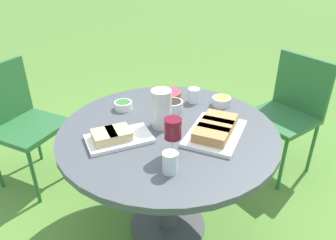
% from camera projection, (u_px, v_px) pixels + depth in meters
% --- Properties ---
extents(ground_plane, '(40.00, 40.00, 0.00)m').
position_uv_depth(ground_plane, '(168.00, 226.00, 2.11)').
color(ground_plane, '#5B8C38').
extents(dining_table, '(1.18, 1.18, 0.72)m').
position_uv_depth(dining_table, '(168.00, 147.00, 1.81)').
color(dining_table, '#4C4C51').
rests_on(dining_table, ground_plane).
extents(chair_near_right, '(0.45, 0.47, 0.89)m').
position_uv_depth(chair_near_right, '(289.00, 107.00, 2.44)').
color(chair_near_right, '#2D6B38').
rests_on(chair_near_right, ground_plane).
extents(chair_far_back, '(0.57, 0.56, 0.89)m').
position_uv_depth(chair_far_back, '(19.00, 117.00, 2.31)').
color(chair_far_back, '#2D6B38').
rests_on(chair_far_back, ground_plane).
extents(water_pitcher, '(0.12, 0.11, 0.21)m').
position_uv_depth(water_pitcher, '(162.00, 108.00, 1.75)').
color(water_pitcher, silver).
rests_on(water_pitcher, dining_table).
extents(wine_glass, '(0.08, 0.08, 0.19)m').
position_uv_depth(wine_glass, '(173.00, 129.00, 1.49)').
color(wine_glass, silver).
rests_on(wine_glass, dining_table).
extents(platter_bread_main, '(0.45, 0.39, 0.07)m').
position_uv_depth(platter_bread_main, '(215.00, 130.00, 1.70)').
color(platter_bread_main, white).
rests_on(platter_bread_main, dining_table).
extents(platter_charcuterie, '(0.37, 0.28, 0.06)m').
position_uv_depth(platter_charcuterie, '(115.00, 137.00, 1.65)').
color(platter_charcuterie, white).
rests_on(platter_charcuterie, dining_table).
extents(bowl_fries, '(0.12, 0.12, 0.05)m').
position_uv_depth(bowl_fries, '(221.00, 101.00, 2.01)').
color(bowl_fries, silver).
rests_on(bowl_fries, dining_table).
extents(bowl_salad, '(0.11, 0.11, 0.05)m').
position_uv_depth(bowl_salad, '(123.00, 105.00, 1.96)').
color(bowl_salad, white).
rests_on(bowl_salad, dining_table).
extents(bowl_olives, '(0.12, 0.12, 0.06)m').
position_uv_depth(bowl_olives, '(173.00, 105.00, 1.94)').
color(bowl_olives, silver).
rests_on(bowl_olives, dining_table).
extents(bowl_dip_red, '(0.16, 0.16, 0.05)m').
position_uv_depth(bowl_dip_red, '(168.00, 95.00, 2.09)').
color(bowl_dip_red, '#B74733').
rests_on(bowl_dip_red, dining_table).
extents(cup_water_near, '(0.08, 0.08, 0.09)m').
position_uv_depth(cup_water_near, '(194.00, 95.00, 2.04)').
color(cup_water_near, silver).
rests_on(cup_water_near, dining_table).
extents(cup_water_far, '(0.07, 0.07, 0.10)m').
position_uv_depth(cup_water_far, '(170.00, 163.00, 1.42)').
color(cup_water_far, silver).
rests_on(cup_water_far, dining_table).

